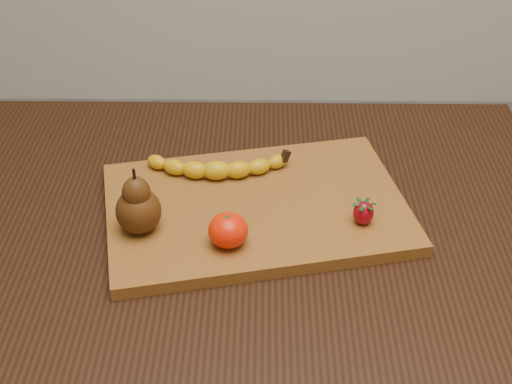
{
  "coord_description": "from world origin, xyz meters",
  "views": [
    {
      "loc": [
        0.03,
        -0.87,
        1.43
      ],
      "look_at": [
        0.02,
        -0.0,
        0.8
      ],
      "focal_mm": 50.0,
      "sensor_mm": 36.0,
      "label": 1
    }
  ],
  "objects_px": {
    "pear": "(137,200)",
    "mandarin": "(228,230)",
    "cutting_board": "(256,208)",
    "table": "(244,261)"
  },
  "relations": [
    {
      "from": "table",
      "to": "mandarin",
      "type": "height_order",
      "value": "mandarin"
    },
    {
      "from": "cutting_board",
      "to": "mandarin",
      "type": "distance_m",
      "value": 0.11
    },
    {
      "from": "cutting_board",
      "to": "mandarin",
      "type": "xyz_separation_m",
      "value": [
        -0.04,
        -0.1,
        0.03
      ]
    },
    {
      "from": "table",
      "to": "pear",
      "type": "relative_size",
      "value": 9.78
    },
    {
      "from": "table",
      "to": "mandarin",
      "type": "bearing_deg",
      "value": -100.71
    },
    {
      "from": "table",
      "to": "pear",
      "type": "distance_m",
      "value": 0.23
    },
    {
      "from": "pear",
      "to": "mandarin",
      "type": "relative_size",
      "value": 1.81
    },
    {
      "from": "mandarin",
      "to": "cutting_board",
      "type": "bearing_deg",
      "value": 68.91
    },
    {
      "from": "pear",
      "to": "cutting_board",
      "type": "bearing_deg",
      "value": 21.44
    },
    {
      "from": "cutting_board",
      "to": "table",
      "type": "bearing_deg",
      "value": 167.86
    }
  ]
}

